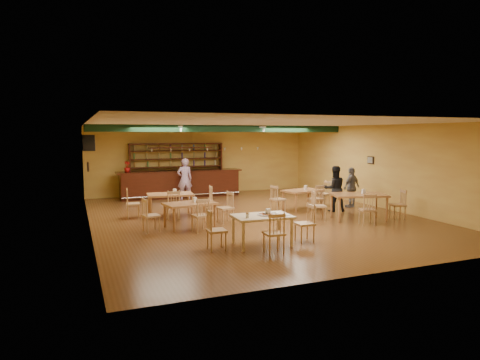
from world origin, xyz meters
name	(u,v)px	position (x,y,z in m)	size (l,w,h in m)	color
floor	(254,217)	(0.00, 0.00, 0.00)	(12.00, 12.00, 0.00)	brown
ceiling_beam	(224,129)	(0.00, 2.80, 2.87)	(10.00, 0.30, 0.25)	black
track_rail_left	(174,127)	(-1.80, 3.40, 2.94)	(0.05, 2.50, 0.05)	silver
track_rail_right	(252,127)	(1.40, 3.40, 2.94)	(0.05, 2.50, 0.05)	silver
ac_unit	(89,143)	(-4.80, 4.20, 2.35)	(0.34, 0.70, 0.48)	silver
picture_left	(88,167)	(-4.97, 1.00, 1.70)	(0.04, 0.34, 0.28)	black
picture_right	(371,160)	(4.97, 0.50, 1.70)	(0.04, 0.34, 0.28)	black
bar_counter	(181,184)	(-1.16, 5.15, 0.56)	(5.28, 0.85, 1.13)	#35140A
back_bar_hutch	(177,169)	(-1.16, 5.78, 1.14)	(4.08, 0.40, 2.28)	#35140A
poinsettia	(127,167)	(-3.35, 5.15, 1.36)	(0.25, 0.25, 0.45)	#B21310
dining_table_a	(170,205)	(-2.47, 1.16, 0.37)	(1.47, 0.88, 0.74)	#A76D3B
dining_table_b	(302,199)	(2.19, 0.69, 0.34)	(1.38, 0.83, 0.69)	#A76D3B
dining_table_c	(190,215)	(-2.31, -0.72, 0.36)	(1.42, 0.85, 0.71)	#A76D3B
dining_table_d	(358,207)	(2.85, -1.63, 0.41)	(1.63, 0.98, 0.82)	#A76D3B
near_table	(262,230)	(-1.22, -3.33, 0.37)	(1.38, 0.88, 0.74)	#D4B98E
pizza_tray	(266,215)	(-1.12, -3.33, 0.74)	(0.40, 0.40, 0.01)	silver
parmesan_shaker	(248,215)	(-1.66, -3.48, 0.79)	(0.07, 0.07, 0.11)	#EAE5C6
napkin_stack	(272,212)	(-0.88, -3.13, 0.75)	(0.20, 0.15, 0.03)	white
pizza_server	(271,214)	(-0.98, -3.28, 0.75)	(0.32, 0.09, 0.00)	silver
side_plate	(286,215)	(-0.68, -3.53, 0.74)	(0.22, 0.22, 0.01)	white
patron_bar	(185,179)	(-1.18, 4.33, 0.85)	(0.62, 0.41, 1.70)	purple
patron_right_a	(334,189)	(2.99, -0.11, 0.79)	(0.77, 0.60, 1.58)	black
patron_right_b	(352,187)	(4.05, 0.37, 0.73)	(0.86, 0.36, 1.47)	slate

